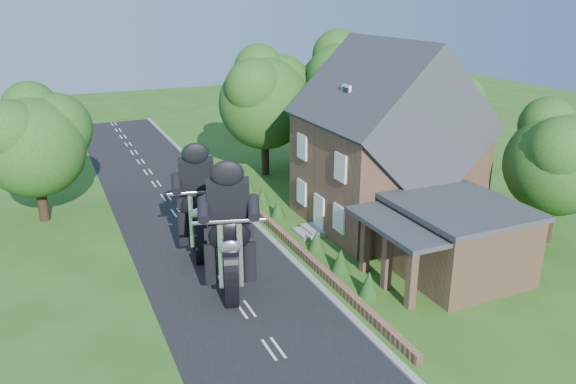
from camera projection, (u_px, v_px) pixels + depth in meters
name	position (u px, v px, depth m)	size (l,w,h in m)	color
ground	(246.00, 310.00, 23.18)	(120.00, 120.00, 0.00)	#275417
road	(246.00, 309.00, 23.17)	(7.00, 80.00, 0.02)	black
kerb	(324.00, 291.00, 24.56)	(0.30, 80.00, 0.12)	gray
garden_wall	(291.00, 242.00, 29.08)	(0.30, 22.00, 0.40)	#91654A
house	(385.00, 148.00, 30.95)	(9.54, 8.64, 10.24)	#91654A
annex	(453.00, 238.00, 25.70)	(7.05, 5.94, 3.44)	#91654A
tree_annex_side	(562.00, 154.00, 28.31)	(5.64, 5.20, 7.48)	black
tree_house_right	(446.00, 115.00, 35.30)	(6.51, 6.00, 8.40)	black
tree_behind_house	(352.00, 84.00, 40.49)	(7.81, 7.20, 10.08)	black
tree_behind_left	(270.00, 95.00, 39.19)	(6.94, 6.40, 9.16)	black
tree_far_road	(40.00, 137.00, 31.10)	(6.08, 5.60, 7.84)	black
shrub_a	(369.00, 283.00, 24.17)	(0.90, 0.90, 1.10)	#153711
shrub_b	(341.00, 260.00, 26.33)	(0.90, 0.90, 1.10)	#153711
shrub_c	(317.00, 240.00, 28.48)	(0.90, 0.90, 1.10)	#153711
shrub_d	(278.00, 208.00, 32.79)	(0.90, 0.90, 1.10)	#153711
shrub_e	(262.00, 195.00, 34.95)	(0.90, 0.90, 1.10)	#153711
shrub_f	(248.00, 183.00, 37.10)	(0.90, 0.90, 1.10)	#153711
motorcycle_lead	(231.00, 278.00, 23.80)	(0.50, 1.99, 1.86)	black
motorcycle_follow	(200.00, 241.00, 27.56)	(0.48, 1.89, 1.76)	black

